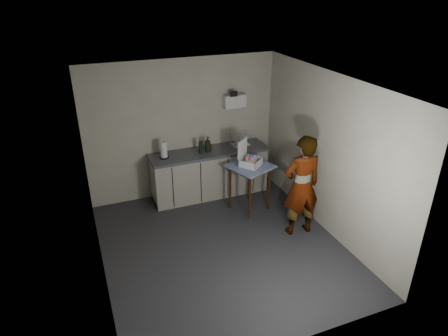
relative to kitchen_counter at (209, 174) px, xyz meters
name	(u,v)px	position (x,y,z in m)	size (l,w,h in m)	color
ground	(222,247)	(-0.40, -1.70, -0.43)	(4.00, 4.00, 0.00)	#26262A
wall_back	(183,129)	(-0.40, 0.29, 0.87)	(3.60, 0.02, 2.60)	#BBB6A3
wall_right	(327,155)	(1.39, -1.70, 0.87)	(0.02, 4.00, 2.60)	#BBB6A3
wall_left	(93,196)	(-2.19, -1.70, 0.87)	(0.02, 4.00, 2.60)	#BBB6A3
ceiling	(222,84)	(-0.40, -1.70, 2.17)	(3.60, 4.00, 0.01)	silver
kitchen_counter	(209,174)	(0.00, 0.00, 0.00)	(2.24, 0.62, 0.91)	black
wall_shelf	(234,101)	(0.60, 0.22, 1.32)	(0.42, 0.18, 0.37)	white
side_table	(250,171)	(0.49, -0.79, 0.33)	(0.87, 0.87, 0.87)	#361E0C
standing_man	(302,186)	(0.93, -1.76, 0.43)	(0.63, 0.41, 1.71)	#B2A593
soap_bottle	(208,144)	(-0.03, -0.02, 0.63)	(0.11, 0.11, 0.30)	black
soda_can	(210,148)	(0.02, 0.00, 0.55)	(0.07, 0.07, 0.13)	red
dark_bottle	(201,147)	(-0.17, -0.03, 0.60)	(0.07, 0.07, 0.23)	black
paper_towel	(164,150)	(-0.85, 0.00, 0.63)	(0.17, 0.17, 0.31)	black
dish_rack	(240,142)	(0.66, 0.05, 0.54)	(0.35, 0.26, 0.25)	white
bakery_box	(250,160)	(0.47, -0.78, 0.55)	(0.46, 0.46, 0.45)	white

